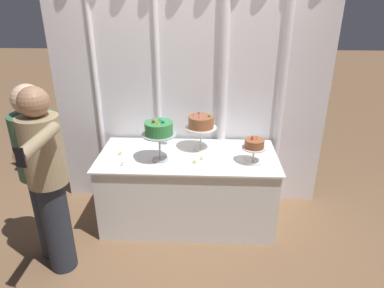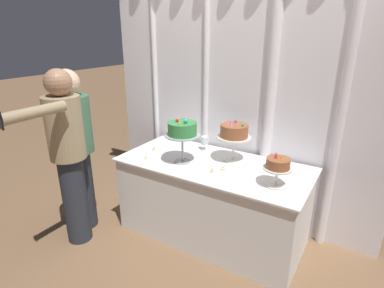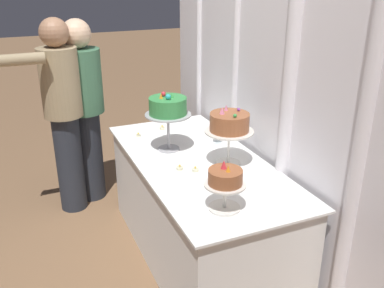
{
  "view_description": "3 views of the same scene",
  "coord_description": "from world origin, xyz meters",
  "px_view_note": "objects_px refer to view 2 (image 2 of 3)",
  "views": [
    {
      "loc": [
        0.17,
        -2.9,
        2.2
      ],
      "look_at": [
        0.04,
        0.16,
        0.85
      ],
      "focal_mm": 32.13,
      "sensor_mm": 36.0,
      "label": 1
    },
    {
      "loc": [
        1.18,
        -2.2,
        1.89
      ],
      "look_at": [
        -0.3,
        0.22,
        0.85
      ],
      "focal_mm": 29.09,
      "sensor_mm": 36.0,
      "label": 2
    },
    {
      "loc": [
        2.34,
        -0.95,
        1.93
      ],
      "look_at": [
        -0.02,
        0.06,
        0.87
      ],
      "focal_mm": 39.79,
      "sensor_mm": 36.0,
      "label": 3
    }
  ],
  "objects_px": {
    "tealight_near_right": "(212,171)",
    "guest_man_dark_suit": "(67,152)",
    "cake_table": "(212,200)",
    "tealight_far_left": "(154,149)",
    "cake_display_rightmost": "(278,166)",
    "wine_glass": "(204,141)",
    "tealight_near_left": "(146,158)",
    "tealight_far_right": "(223,169)",
    "cake_display_center": "(234,133)",
    "cake_display_leftmost": "(182,130)",
    "guest_man_pink_jacket": "(75,146)"
  },
  "relations": [
    {
      "from": "cake_display_rightmost",
      "to": "wine_glass",
      "type": "distance_m",
      "value": 0.93
    },
    {
      "from": "cake_table",
      "to": "tealight_far_left",
      "type": "height_order",
      "value": "tealight_far_left"
    },
    {
      "from": "wine_glass",
      "to": "tealight_far_right",
      "type": "distance_m",
      "value": 0.51
    },
    {
      "from": "cake_table",
      "to": "wine_glass",
      "type": "bearing_deg",
      "value": 133.03
    },
    {
      "from": "cake_display_center",
      "to": "wine_glass",
      "type": "relative_size",
      "value": 2.77
    },
    {
      "from": "tealight_near_right",
      "to": "wine_glass",
      "type": "bearing_deg",
      "value": 126.53
    },
    {
      "from": "cake_display_rightmost",
      "to": "tealight_far_left",
      "type": "distance_m",
      "value": 1.28
    },
    {
      "from": "cake_table",
      "to": "cake_display_leftmost",
      "type": "relative_size",
      "value": 4.16
    },
    {
      "from": "cake_display_center",
      "to": "wine_glass",
      "type": "xyz_separation_m",
      "value": [
        -0.36,
        0.1,
        -0.17
      ]
    },
    {
      "from": "cake_display_leftmost",
      "to": "tealight_near_right",
      "type": "distance_m",
      "value": 0.44
    },
    {
      "from": "cake_display_rightmost",
      "to": "wine_glass",
      "type": "bearing_deg",
      "value": 155.96
    },
    {
      "from": "wine_glass",
      "to": "guest_man_dark_suit",
      "type": "relative_size",
      "value": 0.09
    },
    {
      "from": "cake_display_rightmost",
      "to": "tealight_far_left",
      "type": "xyz_separation_m",
      "value": [
        -1.27,
        0.1,
        -0.15
      ]
    },
    {
      "from": "cake_table",
      "to": "cake_display_center",
      "type": "xyz_separation_m",
      "value": [
        0.12,
        0.15,
        0.65
      ]
    },
    {
      "from": "cake_display_center",
      "to": "tealight_near_right",
      "type": "bearing_deg",
      "value": -98.45
    },
    {
      "from": "tealight_near_left",
      "to": "wine_glass",
      "type": "bearing_deg",
      "value": 54.76
    },
    {
      "from": "wine_glass",
      "to": "tealight_near_right",
      "type": "distance_m",
      "value": 0.53
    },
    {
      "from": "cake_display_leftmost",
      "to": "guest_man_pink_jacket",
      "type": "bearing_deg",
      "value": -155.79
    },
    {
      "from": "cake_table",
      "to": "tealight_near_left",
      "type": "distance_m",
      "value": 0.74
    },
    {
      "from": "cake_display_center",
      "to": "tealight_near_left",
      "type": "relative_size",
      "value": 10.81
    },
    {
      "from": "tealight_far_right",
      "to": "guest_man_dark_suit",
      "type": "relative_size",
      "value": 0.03
    },
    {
      "from": "cake_display_rightmost",
      "to": "tealight_near_left",
      "type": "bearing_deg",
      "value": -174.46
    },
    {
      "from": "wine_glass",
      "to": "cake_display_center",
      "type": "bearing_deg",
      "value": -15.42
    },
    {
      "from": "guest_man_pink_jacket",
      "to": "tealight_near_right",
      "type": "bearing_deg",
      "value": 16.43
    },
    {
      "from": "cake_display_rightmost",
      "to": "tealight_near_left",
      "type": "distance_m",
      "value": 1.21
    },
    {
      "from": "tealight_near_right",
      "to": "guest_man_pink_jacket",
      "type": "bearing_deg",
      "value": -163.57
    },
    {
      "from": "tealight_near_left",
      "to": "guest_man_dark_suit",
      "type": "height_order",
      "value": "guest_man_dark_suit"
    },
    {
      "from": "tealight_far_left",
      "to": "tealight_far_right",
      "type": "distance_m",
      "value": 0.79
    },
    {
      "from": "tealight_near_right",
      "to": "guest_man_dark_suit",
      "type": "xyz_separation_m",
      "value": [
        -1.12,
        -0.56,
        0.14
      ]
    },
    {
      "from": "tealight_far_left",
      "to": "cake_display_center",
      "type": "bearing_deg",
      "value": 12.96
    },
    {
      "from": "tealight_far_left",
      "to": "cake_table",
      "type": "bearing_deg",
      "value": 2.14
    },
    {
      "from": "cake_display_leftmost",
      "to": "guest_man_dark_suit",
      "type": "xyz_separation_m",
      "value": [
        -0.79,
        -0.61,
        -0.16
      ]
    },
    {
      "from": "cake_display_center",
      "to": "wine_glass",
      "type": "bearing_deg",
      "value": 164.58
    },
    {
      "from": "tealight_near_right",
      "to": "tealight_far_left",
      "type": "bearing_deg",
      "value": 169.01
    },
    {
      "from": "tealight_far_left",
      "to": "wine_glass",
      "type": "bearing_deg",
      "value": 33.53
    },
    {
      "from": "cake_table",
      "to": "guest_man_dark_suit",
      "type": "relative_size",
      "value": 1.08
    },
    {
      "from": "tealight_far_right",
      "to": "wine_glass",
      "type": "bearing_deg",
      "value": 137.84
    },
    {
      "from": "cake_display_center",
      "to": "tealight_near_left",
      "type": "height_order",
      "value": "cake_display_center"
    },
    {
      "from": "cake_table",
      "to": "cake_display_leftmost",
      "type": "height_order",
      "value": "cake_display_leftmost"
    },
    {
      "from": "cake_table",
      "to": "guest_man_dark_suit",
      "type": "distance_m",
      "value": 1.38
    },
    {
      "from": "tealight_far_left",
      "to": "tealight_near_left",
      "type": "bearing_deg",
      "value": -72.44
    },
    {
      "from": "cake_display_rightmost",
      "to": "wine_glass",
      "type": "relative_size",
      "value": 1.94
    },
    {
      "from": "tealight_near_left",
      "to": "tealight_far_right",
      "type": "height_order",
      "value": "tealight_far_right"
    },
    {
      "from": "cake_table",
      "to": "tealight_far_left",
      "type": "bearing_deg",
      "value": -177.86
    },
    {
      "from": "tealight_near_left",
      "to": "tealight_near_right",
      "type": "xyz_separation_m",
      "value": [
        0.66,
        0.08,
        0.0
      ]
    },
    {
      "from": "cake_display_rightmost",
      "to": "tealight_far_left",
      "type": "relative_size",
      "value": 6.65
    },
    {
      "from": "tealight_far_left",
      "to": "tealight_far_right",
      "type": "xyz_separation_m",
      "value": [
        0.79,
        -0.06,
        -0.0
      ]
    },
    {
      "from": "tealight_near_left",
      "to": "tealight_near_right",
      "type": "distance_m",
      "value": 0.66
    },
    {
      "from": "cake_display_leftmost",
      "to": "cake_display_center",
      "type": "bearing_deg",
      "value": 35.89
    },
    {
      "from": "cake_display_rightmost",
      "to": "tealight_near_left",
      "type": "relative_size",
      "value": 7.6
    }
  ]
}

